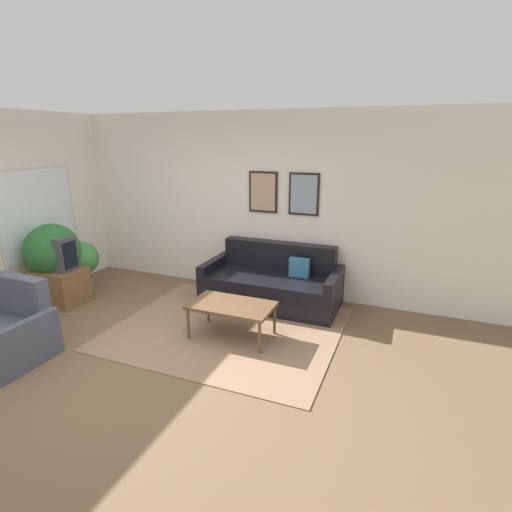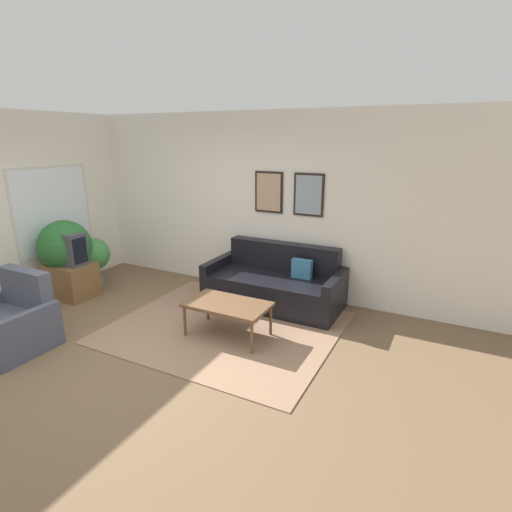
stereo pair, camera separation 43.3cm
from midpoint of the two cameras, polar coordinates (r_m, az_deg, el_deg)
The scene contains 11 objects.
ground_plane at distance 4.64m, azimuth -19.02°, elevation -14.54°, with size 16.00×16.00×0.00m, color brown.
area_rug at distance 5.16m, azimuth -6.52°, elevation -10.24°, with size 2.74×2.33×0.01m.
wall_back at distance 6.20m, azimuth -4.58°, elevation 7.53°, with size 8.00×0.09×2.70m.
couch at distance 5.76m, azimuth 0.22°, elevation -4.05°, with size 1.93×0.90×0.84m.
coffee_table at distance 4.79m, azimuth -6.12°, elevation -7.30°, with size 0.99×0.57×0.43m.
tv_stand at distance 6.54m, azimuth -27.83°, elevation -3.85°, with size 0.65×0.52×0.51m.
tv at distance 6.39m, azimuth -28.42°, elevation 0.33°, with size 0.53×0.28×0.48m.
armchair at distance 5.29m, azimuth -34.34°, elevation -9.24°, with size 0.92×0.76×0.86m.
potted_plant_tall at distance 6.55m, azimuth -28.77°, elevation 0.51°, with size 0.77×0.77×1.15m.
potted_plant_by_window at distance 6.79m, azimuth -25.35°, elevation -0.64°, with size 0.52×0.52×0.80m.
potted_plant_small at distance 6.58m, azimuth -27.78°, elevation -2.03°, with size 0.44×0.44×0.72m.
Camera 1 is at (2.56, -3.00, 2.33)m, focal length 28.00 mm.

